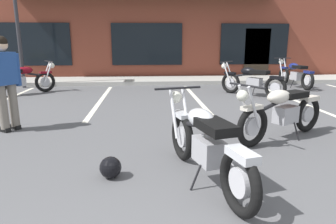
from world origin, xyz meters
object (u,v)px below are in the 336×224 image
person_in_shorts_foreground (5,78)px  helmet_on_pavement (111,167)px  motorcycle_silver_naked (282,112)px  motorcycle_foreground_classic (205,143)px  motorcycle_orange_scrambler (295,74)px  motorcycle_red_sportbike (251,80)px  motorcycle_blue_standard (21,79)px

person_in_shorts_foreground → helmet_on_pavement: (2.02, -2.10, -0.82)m
motorcycle_silver_naked → helmet_on_pavement: size_ratio=7.31×
motorcycle_foreground_classic → motorcycle_orange_scrambler: size_ratio=0.98×
motorcycle_foreground_classic → helmet_on_pavement: motorcycle_foreground_classic is taller
motorcycle_orange_scrambler → person_in_shorts_foreground: 9.05m
motorcycle_red_sportbike → motorcycle_silver_naked: bearing=-102.6°
motorcycle_blue_standard → motorcycle_orange_scrambler: same height
motorcycle_red_sportbike → motorcycle_silver_naked: same height
motorcycle_red_sportbike → motorcycle_blue_standard: bearing=173.7°
motorcycle_foreground_classic → motorcycle_red_sportbike: 5.95m
motorcycle_red_sportbike → helmet_on_pavement: (-3.54, -5.26, -0.33)m
motorcycle_foreground_classic → motorcycle_blue_standard: (-4.37, 6.18, 0.00)m
helmet_on_pavement → motorcycle_foreground_classic: bearing=-8.2°
motorcycle_foreground_classic → person_in_shorts_foreground: person_in_shorts_foreground is taller
motorcycle_red_sportbike → motorcycle_orange_scrambler: size_ratio=0.81×
motorcycle_orange_scrambler → person_in_shorts_foreground: person_in_shorts_foreground is taller
motorcycle_blue_standard → person_in_shorts_foreground: size_ratio=1.06×
helmet_on_pavement → motorcycle_blue_standard: bearing=118.6°
motorcycle_blue_standard → helmet_on_pavement: size_ratio=6.81×
person_in_shorts_foreground → helmet_on_pavement: person_in_shorts_foreground is taller
motorcycle_silver_naked → motorcycle_orange_scrambler: bearing=61.6°
motorcycle_foreground_classic → person_in_shorts_foreground: (-3.11, 2.26, 0.49)m
motorcycle_orange_scrambler → person_in_shorts_foreground: size_ratio=1.26×
motorcycle_blue_standard → person_in_shorts_foreground: person_in_shorts_foreground is taller
motorcycle_orange_scrambler → motorcycle_foreground_classic: bearing=-123.1°
motorcycle_blue_standard → person_in_shorts_foreground: 4.15m
motorcycle_orange_scrambler → motorcycle_red_sportbike: bearing=-143.0°
motorcycle_foreground_classic → motorcycle_red_sportbike: (2.45, 5.42, 0.00)m
motorcycle_foreground_classic → helmet_on_pavement: 1.15m
motorcycle_orange_scrambler → motorcycle_silver_naked: bearing=-118.4°
motorcycle_orange_scrambler → helmet_on_pavement: bearing=-129.5°
motorcycle_silver_naked → helmet_on_pavement: (-2.65, -1.28, -0.33)m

